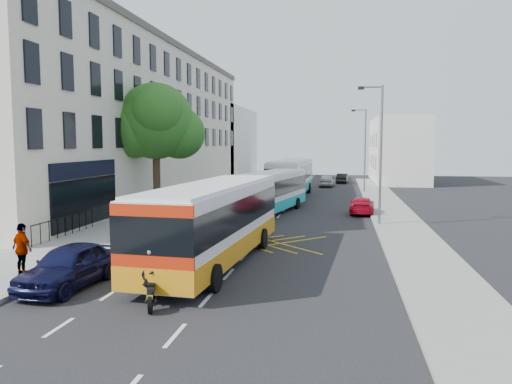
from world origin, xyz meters
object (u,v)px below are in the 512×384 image
at_px(bus_far, 291,177).
at_px(pedestrian_far, 22,249).
at_px(motorbike, 151,278).
at_px(distant_car_grey, 296,179).
at_px(bus_near, 214,221).
at_px(parked_car_blue, 69,266).
at_px(red_hatchback, 362,206).
at_px(distant_car_dark, 343,178).
at_px(lamp_far, 364,146).
at_px(bus_mid, 270,191).
at_px(lamp_near, 379,147).
at_px(distant_car_silver, 327,180).
at_px(street_tree, 155,122).
at_px(parked_car_silver, 162,224).

distance_m(bus_far, pedestrian_far, 30.53).
relative_size(motorbike, distant_car_grey, 0.46).
relative_size(bus_near, parked_car_blue, 2.69).
bearing_deg(red_hatchback, distant_car_dark, -83.81).
height_order(lamp_far, bus_mid, lamp_far).
bearing_deg(red_hatchback, bus_mid, 9.21).
xyz_separation_m(lamp_near, motorbike, (-7.65, -15.89, -3.77)).
xyz_separation_m(bus_mid, distant_car_silver, (3.28, 22.15, -0.82)).
height_order(lamp_near, red_hatchback, lamp_near).
bearing_deg(parked_car_blue, motorbike, -16.93).
height_order(street_tree, distant_car_grey, street_tree).
bearing_deg(motorbike, distant_car_silver, 66.84).
distance_m(bus_far, distant_car_silver, 11.13).
bearing_deg(distant_car_grey, bus_mid, -86.88).
distance_m(street_tree, bus_mid, 9.21).
relative_size(lamp_far, bus_mid, 0.76).
bearing_deg(lamp_near, bus_far, 112.81).
height_order(lamp_far, parked_car_silver, lamp_far).
xyz_separation_m(lamp_far, bus_near, (-7.18, -30.35, -2.92)).
relative_size(lamp_near, distant_car_grey, 1.89).
distance_m(bus_near, parked_car_silver, 6.14).
relative_size(red_hatchback, distant_car_grey, 0.94).
relative_size(motorbike, parked_car_silver, 0.43).
xyz_separation_m(street_tree, bus_near, (7.53, -13.31, -4.59)).
xyz_separation_m(bus_far, parked_car_blue, (-4.39, -30.48, -1.02)).
bearing_deg(distant_car_silver, street_tree, 68.07).
distance_m(parked_car_blue, pedestrian_far, 2.32).
xyz_separation_m(parked_car_blue, distant_car_dark, (9.11, 46.47, -0.15)).
xyz_separation_m(street_tree, parked_car_blue, (3.61, -17.51, -5.55)).
height_order(motorbike, distant_car_silver, motorbike).
relative_size(parked_car_blue, distant_car_grey, 1.02).
bearing_deg(parked_car_blue, parked_car_silver, 94.51).
height_order(motorbike, distant_car_grey, motorbike).
xyz_separation_m(red_hatchback, pedestrian_far, (-12.59, -18.96, 0.51)).
relative_size(motorbike, distant_car_dark, 0.54).
xyz_separation_m(bus_mid, bus_far, (0.27, 11.48, 0.25)).
bearing_deg(lamp_near, distant_car_grey, 104.13).
relative_size(lamp_near, distant_car_silver, 1.96).
distance_m(parked_car_silver, red_hatchback, 15.00).
height_order(bus_near, distant_car_silver, bus_near).
height_order(parked_car_blue, red_hatchback, parked_car_blue).
distance_m(lamp_far, red_hatchback, 15.46).
height_order(lamp_near, parked_car_silver, lamp_near).
bearing_deg(red_hatchback, lamp_far, -89.23).
xyz_separation_m(bus_far, parked_car_silver, (-4.39, -21.65, -1.01)).
bearing_deg(bus_far, parked_car_silver, -99.10).
xyz_separation_m(lamp_near, parked_car_blue, (-11.10, -14.54, -3.88)).
height_order(lamp_near, distant_car_silver, lamp_near).
xyz_separation_m(street_tree, distant_car_silver, (11.01, 23.64, -5.60)).
xyz_separation_m(lamp_near, distant_car_dark, (-1.98, 31.93, -4.02)).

